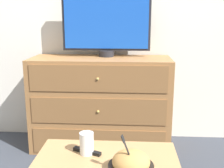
% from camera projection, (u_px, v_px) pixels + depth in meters
% --- Properties ---
extents(ground_plane, '(12.00, 12.00, 0.00)m').
position_uv_depth(ground_plane, '(104.00, 134.00, 2.90)').
color(ground_plane, '#383D47').
extents(wall_back, '(12.00, 0.05, 2.60)m').
position_uv_depth(wall_back, '(103.00, 4.00, 2.62)').
color(wall_back, white).
rests_on(wall_back, ground_plane).
extents(dresser, '(1.23, 0.47, 0.83)m').
position_uv_depth(dresser, '(100.00, 103.00, 2.55)').
color(dresser, '#9E6B3D').
rests_on(dresser, ground_plane).
extents(tv, '(0.78, 0.13, 0.55)m').
position_uv_depth(tv, '(106.00, 24.00, 2.47)').
color(tv, '#232328').
rests_on(tv, dresser).
extents(takeout_bowl, '(0.22, 0.22, 0.19)m').
position_uv_depth(takeout_bowl, '(131.00, 164.00, 1.33)').
color(takeout_bowl, black).
rests_on(takeout_bowl, coffee_table).
extents(drink_cup, '(0.08, 0.08, 0.12)m').
position_uv_depth(drink_cup, '(87.00, 145.00, 1.51)').
color(drink_cup, '#9E6638').
rests_on(drink_cup, coffee_table).
extents(remote_control, '(0.16, 0.09, 0.02)m').
position_uv_depth(remote_control, '(87.00, 151.00, 1.53)').
color(remote_control, black).
rests_on(remote_control, coffee_table).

